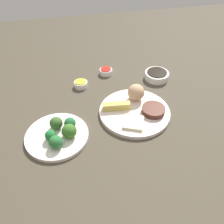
{
  "coord_description": "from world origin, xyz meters",
  "views": [
    {
      "loc": [
        0.68,
        -0.23,
        0.67
      ],
      "look_at": [
        0.03,
        -0.08,
        0.06
      ],
      "focal_mm": 37.41,
      "sensor_mm": 36.0,
      "label": 1
    }
  ],
  "objects": [
    {
      "name": "broccoli_plate",
      "position": [
        0.08,
        -0.3,
        0.03
      ],
      "size": [
        0.23,
        0.23,
        0.01
      ],
      "primitive_type": "cylinder",
      "color": "white",
      "rests_on": "tabletop"
    },
    {
      "name": "broccoli_floret_0",
      "position": [
        0.04,
        -0.3,
        0.06
      ],
      "size": [
        0.05,
        0.05,
        0.05
      ],
      "primitive_type": "sphere",
      "color": "#396029",
      "rests_on": "broccoli_plate"
    },
    {
      "name": "soy_sauce_bowl",
      "position": [
        -0.2,
        0.19,
        0.04
      ],
      "size": [
        0.11,
        0.11,
        0.03
      ],
      "primitive_type": "cylinder",
      "color": "white",
      "rests_on": "tabletop"
    },
    {
      "name": "sauce_ramekin_hot_mustard_liquid",
      "position": [
        -0.21,
        -0.18,
        0.05
      ],
      "size": [
        0.05,
        0.05,
        0.0
      ],
      "primitive_type": "cylinder",
      "color": "yellow",
      "rests_on": "sauce_ramekin_hot_mustard"
    },
    {
      "name": "sauce_ramekin_sweet_and_sour",
      "position": [
        -0.29,
        -0.04,
        0.03
      ],
      "size": [
        0.06,
        0.06,
        0.03
      ],
      "primitive_type": "cylinder",
      "color": "white",
      "rests_on": "tabletop"
    },
    {
      "name": "broccoli_floret_1",
      "position": [
        0.1,
        -0.32,
        0.05
      ],
      "size": [
        0.04,
        0.04,
        0.04
      ],
      "primitive_type": "sphere",
      "color": "#207130",
      "rests_on": "broccoli_plate"
    },
    {
      "name": "tabletop",
      "position": [
        0.0,
        0.0,
        0.01
      ],
      "size": [
        2.2,
        2.2,
        0.02
      ],
      "primitive_type": "cube",
      "color": "#484032",
      "rests_on": "ground"
    },
    {
      "name": "rice_scoop",
      "position": [
        -0.05,
        0.04,
        0.07
      ],
      "size": [
        0.07,
        0.07,
        0.07
      ],
      "primitive_type": "sphere",
      "color": "tan",
      "rests_on": "main_plate"
    },
    {
      "name": "broccoli_floret_4",
      "position": [
        0.13,
        -0.3,
        0.06
      ],
      "size": [
        0.05,
        0.05,
        0.05
      ],
      "primitive_type": "sphere",
      "color": "#296E35",
      "rests_on": "broccoli_plate"
    },
    {
      "name": "main_plate",
      "position": [
        0.02,
        0.01,
        0.03
      ],
      "size": [
        0.28,
        0.28,
        0.02
      ],
      "primitive_type": "cylinder",
      "color": "white",
      "rests_on": "tabletop"
    },
    {
      "name": "broccoli_floret_2",
      "position": [
        0.1,
        -0.25,
        0.06
      ],
      "size": [
        0.05,
        0.05,
        0.05
      ],
      "primitive_type": "sphere",
      "color": "#386B25",
      "rests_on": "broccoli_plate"
    },
    {
      "name": "soy_sauce_bowl_liquid",
      "position": [
        -0.2,
        0.19,
        0.05
      ],
      "size": [
        0.09,
        0.09,
        0.0
      ],
      "primitive_type": "cylinder",
      "color": "black",
      "rests_on": "soy_sauce_bowl"
    },
    {
      "name": "broccoli_floret_3",
      "position": [
        0.05,
        -0.25,
        0.06
      ],
      "size": [
        0.04,
        0.04,
        0.04
      ],
      "primitive_type": "sphere",
      "color": "#226534",
      "rests_on": "broccoli_plate"
    },
    {
      "name": "crab_rangoon_wonton",
      "position": [
        0.09,
        -0.01,
        0.04
      ],
      "size": [
        0.1,
        0.1,
        0.01
      ],
      "primitive_type": "cube",
      "rotation": [
        0.0,
        0.0,
        -0.4
      ],
      "color": "beige",
      "rests_on": "main_plate"
    },
    {
      "name": "sauce_ramekin_hot_mustard",
      "position": [
        -0.21,
        -0.18,
        0.03
      ],
      "size": [
        0.06,
        0.06,
        0.03
      ],
      "primitive_type": "cylinder",
      "color": "white",
      "rests_on": "tabletop"
    },
    {
      "name": "sauce_ramekin_sweet_and_sour_liquid",
      "position": [
        -0.29,
        -0.04,
        0.05
      ],
      "size": [
        0.05,
        0.05,
        0.0
      ],
      "primitive_type": "cylinder",
      "color": "red",
      "rests_on": "sauce_ramekin_sweet_and_sour"
    },
    {
      "name": "stir_fry_heap",
      "position": [
        0.04,
        0.08,
        0.05
      ],
      "size": [
        0.09,
        0.09,
        0.02
      ],
      "primitive_type": "cylinder",
      "color": "#4E2519",
      "rests_on": "main_plate"
    },
    {
      "name": "spring_roll",
      "position": [
        -0.01,
        -0.06,
        0.05
      ],
      "size": [
        0.04,
        0.11,
        0.03
      ],
      "primitive_type": "cube",
      "rotation": [
        0.0,
        0.0,
        1.46
      ],
      "color": "tan",
      "rests_on": "main_plate"
    }
  ]
}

